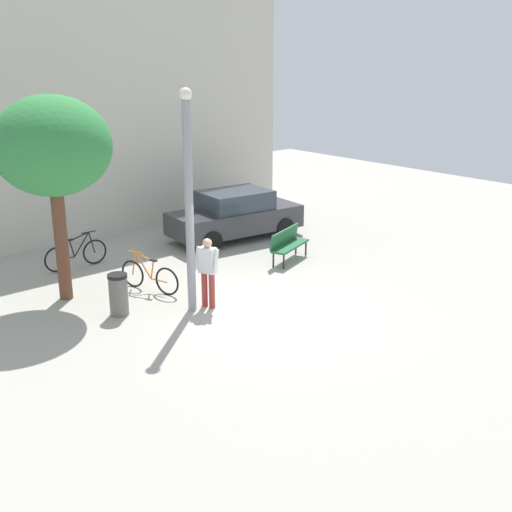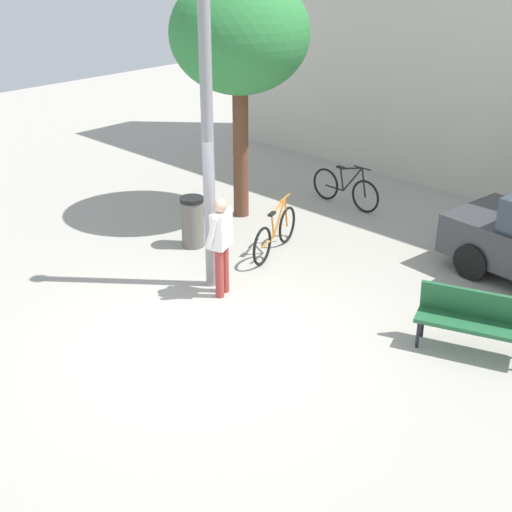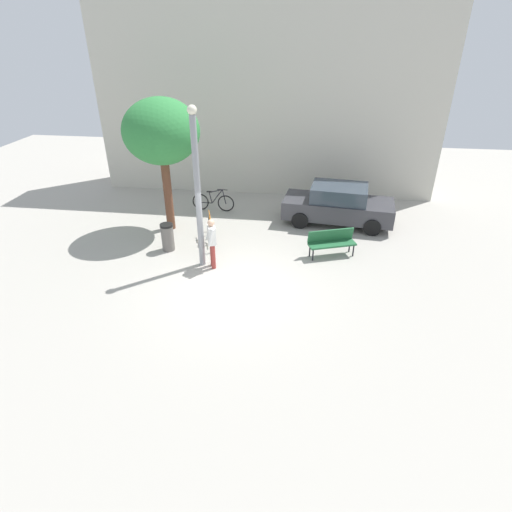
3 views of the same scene
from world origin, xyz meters
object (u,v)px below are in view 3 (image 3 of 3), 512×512
object	(u,v)px
plaza_tree	(161,132)
person_by_lamppost	(212,240)
lamppost	(197,187)
bicycle_black	(213,202)
parked_car_charcoal	(338,205)
park_bench	(331,241)
bicycle_orange	(211,231)
trash_bin	(168,237)

from	to	relation	value
plaza_tree	person_by_lamppost	bearing A→B (deg)	-50.09
lamppost	plaza_tree	bearing A→B (deg)	126.05
bicycle_black	person_by_lamppost	bearing A→B (deg)	-77.60
parked_car_charcoal	lamppost	bearing A→B (deg)	-138.92
park_bench	person_by_lamppost	bearing A→B (deg)	-161.10
plaza_tree	bicycle_black	size ratio (longest dim) A/B	2.66
bicycle_orange	trash_bin	world-z (taller)	trash_bin
lamppost	bicycle_black	distance (m)	5.11
person_by_lamppost	plaza_tree	distance (m)	4.43
plaza_tree	bicycle_orange	distance (m)	3.83
bicycle_orange	parked_car_charcoal	xyz separation A→B (m)	(4.57, 2.22, 0.39)
parked_car_charcoal	plaza_tree	bearing A→B (deg)	-168.31
bicycle_black	trash_bin	bearing A→B (deg)	-101.95
parked_car_charcoal	trash_bin	bearing A→B (deg)	-152.56
bicycle_orange	bicycle_black	world-z (taller)	same
parked_car_charcoal	person_by_lamppost	bearing A→B (deg)	-135.56
person_by_lamppost	bicycle_black	distance (m)	4.79
park_bench	parked_car_charcoal	bearing A→B (deg)	83.58
park_bench	parked_car_charcoal	distance (m)	2.75
lamppost	person_by_lamppost	size ratio (longest dim) A/B	2.99
plaza_tree	parked_car_charcoal	bearing A→B (deg)	11.69
park_bench	bicycle_black	size ratio (longest dim) A/B	0.92
bicycle_orange	parked_car_charcoal	bearing A→B (deg)	25.89
lamppost	plaza_tree	distance (m)	3.35
person_by_lamppost	trash_bin	world-z (taller)	person_by_lamppost
person_by_lamppost	park_bench	bearing A→B (deg)	18.90
lamppost	bicycle_orange	size ratio (longest dim) A/B	2.88
plaza_tree	bicycle_orange	size ratio (longest dim) A/B	2.78
plaza_tree	trash_bin	world-z (taller)	plaza_tree
bicycle_black	plaza_tree	bearing A→B (deg)	-122.61
park_bench	lamppost	bearing A→B (deg)	-164.19
trash_bin	parked_car_charcoal	bearing A→B (deg)	27.44
plaza_tree	bicycle_black	distance (m)	3.99
lamppost	person_by_lamppost	bearing A→B (deg)	-17.18
person_by_lamppost	parked_car_charcoal	distance (m)	5.75
plaza_tree	bicycle_orange	xyz separation A→B (m)	(1.79, -0.90, -3.26)
park_bench	plaza_tree	world-z (taller)	plaza_tree
park_bench	bicycle_orange	distance (m)	4.30
person_by_lamppost	trash_bin	bearing A→B (deg)	152.01
plaza_tree	parked_car_charcoal	xyz separation A→B (m)	(6.37, 1.32, -2.87)
lamppost	park_bench	bearing A→B (deg)	15.81
bicycle_orange	plaza_tree	bearing A→B (deg)	153.27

